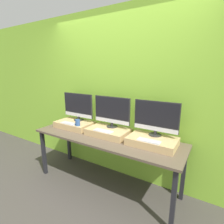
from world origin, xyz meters
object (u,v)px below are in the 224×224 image
monitor_right (156,117)px  monitor_left (78,106)px  keyboard_left (69,123)px  mug (78,123)px  monitor_center (112,111)px  keyboard_center (103,131)px  keyboard_right (149,141)px

monitor_right → monitor_left: bearing=180.0°
monitor_left → keyboard_left: bearing=-90.0°
mug → monitor_right: monitor_right is taller
monitor_center → keyboard_center: 0.33m
keyboard_center → monitor_right: size_ratio=0.48×
mug → keyboard_right: (1.13, 0.00, -0.04)m
keyboard_left → keyboard_center: bearing=0.0°
keyboard_center → mug: bearing=180.0°
monitor_left → keyboard_center: (0.66, -0.23, -0.24)m
mug → keyboard_center: size_ratio=0.34×
keyboard_center → monitor_right: monitor_right is taller
monitor_left → monitor_center: same height
keyboard_center → keyboard_right: (0.66, 0.00, 0.00)m
monitor_left → mug: monitor_left is taller
monitor_center → monitor_right: 0.66m
mug → monitor_center: monitor_center is taller
keyboard_left → keyboard_center: 0.66m
monitor_left → keyboard_right: 1.36m
monitor_left → mug: (0.19, -0.23, -0.20)m
monitor_left → keyboard_center: 0.74m
monitor_center → monitor_right: bearing=0.0°
monitor_left → mug: size_ratio=6.12×
keyboard_left → mug: size_ratio=2.93×
keyboard_left → monitor_right: monitor_right is taller
keyboard_right → monitor_right: bearing=90.0°
keyboard_center → monitor_left: bearing=160.7°
monitor_center → monitor_right: (0.66, 0.00, 0.00)m
monitor_left → keyboard_right: monitor_left is taller
mug → monitor_right: bearing=11.6°
keyboard_left → keyboard_center: same height
mug → monitor_right: size_ratio=0.16×
keyboard_center → keyboard_right: 0.66m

